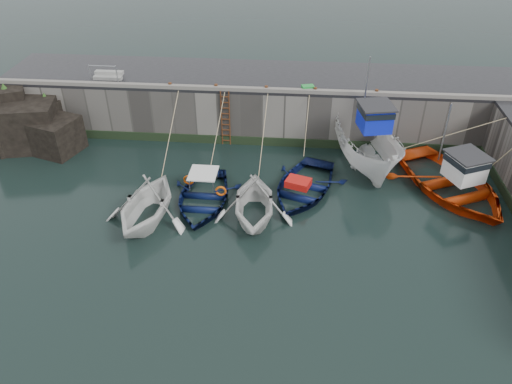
# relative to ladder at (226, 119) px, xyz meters

# --- Properties ---
(ground) EXTENTS (120.00, 120.00, 0.00)m
(ground) POSITION_rel_ladder_xyz_m (2.00, -9.91, -1.59)
(ground) COLOR black
(ground) RESTS_ON ground
(quay_back) EXTENTS (30.00, 5.00, 3.00)m
(quay_back) POSITION_rel_ladder_xyz_m (2.00, 2.59, -0.09)
(quay_back) COLOR slate
(quay_back) RESTS_ON ground
(road_back) EXTENTS (30.00, 5.00, 0.16)m
(road_back) POSITION_rel_ladder_xyz_m (2.00, 2.59, 1.49)
(road_back) COLOR black
(road_back) RESTS_ON quay_back
(kerb_back) EXTENTS (30.00, 0.30, 0.20)m
(kerb_back) POSITION_rel_ladder_xyz_m (2.00, 0.24, 1.67)
(kerb_back) COLOR slate
(kerb_back) RESTS_ON road_back
(algae_back) EXTENTS (30.00, 0.08, 0.50)m
(algae_back) POSITION_rel_ladder_xyz_m (2.00, 0.05, -1.34)
(algae_back) COLOR black
(algae_back) RESTS_ON ground
(rock_outcrop) EXTENTS (5.85, 4.24, 3.41)m
(rock_outcrop) POSITION_rel_ladder_xyz_m (-10.92, -0.80, -0.33)
(rock_outcrop) COLOR black
(rock_outcrop) RESTS_ON ground
(ladder) EXTENTS (0.51, 0.08, 3.20)m
(ladder) POSITION_rel_ladder_xyz_m (0.00, 0.00, 0.00)
(ladder) COLOR #3F1E0F
(ladder) RESTS_ON ground
(boat_near_white) EXTENTS (4.63, 5.18, 2.46)m
(boat_near_white) POSITION_rel_ladder_xyz_m (-2.56, -7.27, -1.59)
(boat_near_white) COLOR silver
(boat_near_white) RESTS_ON ground
(boat_near_white_rope) EXTENTS (0.04, 5.51, 3.10)m
(boat_near_white_rope) POSITION_rel_ladder_xyz_m (-2.56, -2.34, -1.59)
(boat_near_white_rope) COLOR tan
(boat_near_white_rope) RESTS_ON ground
(boat_near_blue) EXTENTS (3.57, 4.96, 1.02)m
(boat_near_blue) POSITION_rel_ladder_xyz_m (-0.36, -5.69, -1.59)
(boat_near_blue) COLOR #09133A
(boat_near_blue) RESTS_ON ground
(boat_near_blue_rope) EXTENTS (0.04, 4.18, 3.10)m
(boat_near_blue_rope) POSITION_rel_ladder_xyz_m (-0.36, -1.55, -1.59)
(boat_near_blue_rope) COLOR tan
(boat_near_blue_rope) RESTS_ON ground
(boat_near_blacktrim) EXTENTS (4.15, 4.72, 2.35)m
(boat_near_blacktrim) POSITION_rel_ladder_xyz_m (2.15, -6.66, -1.59)
(boat_near_blacktrim) COLOR silver
(boat_near_blacktrim) RESTS_ON ground
(boat_near_blacktrim_rope) EXTENTS (0.04, 4.98, 3.10)m
(boat_near_blacktrim_rope) POSITION_rel_ladder_xyz_m (2.15, -2.04, -1.59)
(boat_near_blacktrim_rope) COLOR tan
(boat_near_blacktrim_rope) RESTS_ON ground
(boat_near_navy) EXTENTS (5.22, 6.15, 1.08)m
(boat_near_navy) POSITION_rel_ladder_xyz_m (4.35, -4.36, -1.59)
(boat_near_navy) COLOR #09123C
(boat_near_navy) RESTS_ON ground
(boat_near_navy_rope) EXTENTS (0.04, 3.25, 3.10)m
(boat_near_navy_rope) POSITION_rel_ladder_xyz_m (4.35, -0.89, -1.59)
(boat_near_navy_rope) COLOR tan
(boat_near_navy_rope) RESTS_ON ground
(boat_far_white) EXTENTS (4.00, 7.51, 5.75)m
(boat_far_white) POSITION_rel_ladder_xyz_m (7.57, -1.54, -0.44)
(boat_far_white) COLOR silver
(boat_far_white) RESTS_ON ground
(boat_far_orange) EXTENTS (7.35, 8.32, 4.43)m
(boat_far_orange) POSITION_rel_ladder_xyz_m (11.52, -3.74, -1.13)
(boat_far_orange) COLOR #DE3D0B
(boat_far_orange) RESTS_ON ground
(fish_crate) EXTENTS (0.72, 0.57, 0.29)m
(fish_crate) POSITION_rel_ladder_xyz_m (4.41, 0.54, 1.71)
(fish_crate) COLOR green
(fish_crate) RESTS_ON road_back
(railing) EXTENTS (1.60, 1.05, 1.00)m
(railing) POSITION_rel_ladder_xyz_m (-6.75, 1.33, 1.77)
(railing) COLOR #A5A8AD
(railing) RESTS_ON road_back
(bollard_a) EXTENTS (0.18, 0.18, 0.28)m
(bollard_a) POSITION_rel_ladder_xyz_m (-3.00, 0.34, 1.71)
(bollard_a) COLOR #3F1E0F
(bollard_a) RESTS_ON road_back
(bollard_b) EXTENTS (0.18, 0.18, 0.28)m
(bollard_b) POSITION_rel_ladder_xyz_m (-0.50, 0.34, 1.71)
(bollard_b) COLOR #3F1E0F
(bollard_b) RESTS_ON road_back
(bollard_c) EXTENTS (0.18, 0.18, 0.28)m
(bollard_c) POSITION_rel_ladder_xyz_m (2.20, 0.34, 1.71)
(bollard_c) COLOR #3F1E0F
(bollard_c) RESTS_ON road_back
(bollard_d) EXTENTS (0.18, 0.18, 0.28)m
(bollard_d) POSITION_rel_ladder_xyz_m (4.80, 0.34, 1.71)
(bollard_d) COLOR #3F1E0F
(bollard_d) RESTS_ON road_back
(bollard_e) EXTENTS (0.18, 0.18, 0.28)m
(bollard_e) POSITION_rel_ladder_xyz_m (8.00, 0.34, 1.71)
(bollard_e) COLOR #3F1E0F
(bollard_e) RESTS_ON road_back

